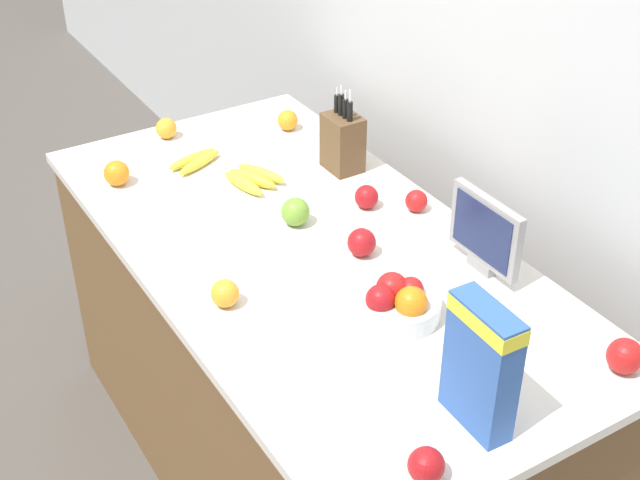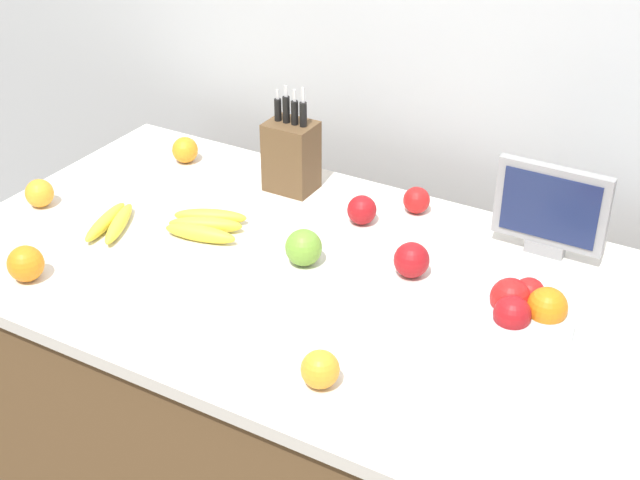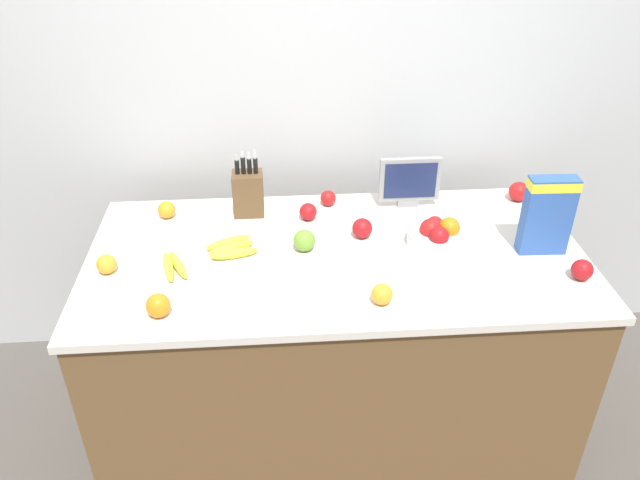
{
  "view_description": "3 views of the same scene",
  "coord_description": "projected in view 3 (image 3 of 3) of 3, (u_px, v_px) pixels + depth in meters",
  "views": [
    {
      "loc": [
        1.76,
        -1.04,
        2.26
      ],
      "look_at": [
        0.06,
        -0.0,
        0.96
      ],
      "focal_mm": 50.0,
      "sensor_mm": 36.0,
      "label": 1
    },
    {
      "loc": [
        0.75,
        -1.41,
        1.97
      ],
      "look_at": [
        -0.06,
        0.0,
        0.99
      ],
      "focal_mm": 50.0,
      "sensor_mm": 36.0,
      "label": 2
    },
    {
      "loc": [
        -0.2,
        -1.93,
        2.18
      ],
      "look_at": [
        -0.06,
        -0.04,
        0.98
      ],
      "focal_mm": 35.0,
      "sensor_mm": 36.0,
      "label": 3
    }
  ],
  "objects": [
    {
      "name": "apple_rightmost",
      "position": [
        328.0,
        198.0,
        2.61
      ],
      "size": [
        0.07,
        0.07,
        0.07
      ],
      "primitive_type": "sphere",
      "color": "red",
      "rests_on": "counter"
    },
    {
      "name": "apple_by_knife_block",
      "position": [
        519.0,
        192.0,
        2.64
      ],
      "size": [
        0.08,
        0.08,
        0.08
      ],
      "primitive_type": "sphere",
      "color": "red",
      "rests_on": "counter"
    },
    {
      "name": "fruit_bowl",
      "position": [
        437.0,
        235.0,
        2.34
      ],
      "size": [
        0.21,
        0.21,
        0.11
      ],
      "color": "silver",
      "rests_on": "counter"
    },
    {
      "name": "apple_rear",
      "position": [
        308.0,
        212.0,
        2.5
      ],
      "size": [
        0.07,
        0.07,
        0.07
      ],
      "primitive_type": "sphere",
      "color": "#A31419",
      "rests_on": "counter"
    },
    {
      "name": "knife_block",
      "position": [
        248.0,
        193.0,
        2.51
      ],
      "size": [
        0.12,
        0.1,
        0.28
      ],
      "color": "brown",
      "rests_on": "counter"
    },
    {
      "name": "apple_middle",
      "position": [
        304.0,
        240.0,
        2.31
      ],
      "size": [
        0.08,
        0.08,
        0.08
      ],
      "primitive_type": "sphere",
      "color": "#6B9E33",
      "rests_on": "counter"
    },
    {
      "name": "apple_near_bananas",
      "position": [
        362.0,
        228.0,
        2.39
      ],
      "size": [
        0.08,
        0.08,
        0.08
      ],
      "primitive_type": "sphere",
      "color": "#A31419",
      "rests_on": "counter"
    },
    {
      "name": "orange_by_cereal",
      "position": [
        382.0,
        294.0,
        2.04
      ],
      "size": [
        0.07,
        0.07,
        0.07
      ],
      "primitive_type": "sphere",
      "color": "orange",
      "rests_on": "counter"
    },
    {
      "name": "banana_bunch_left",
      "position": [
        173.0,
        266.0,
        2.21
      ],
      "size": [
        0.12,
        0.2,
        0.03
      ],
      "rotation": [
        0.0,
        0.0,
        1.86
      ],
      "color": "yellow",
      "rests_on": "counter"
    },
    {
      "name": "orange_mid_right",
      "position": [
        158.0,
        306.0,
        1.98
      ],
      "size": [
        0.08,
        0.08,
        0.08
      ],
      "primitive_type": "sphere",
      "color": "orange",
      "rests_on": "counter"
    },
    {
      "name": "wall_back",
      "position": [
        323.0,
        89.0,
        2.67
      ],
      "size": [
        9.0,
        0.06,
        2.6
      ],
      "color": "silver",
      "rests_on": "ground_plane"
    },
    {
      "name": "counter",
      "position": [
        335.0,
        344.0,
        2.56
      ],
      "size": [
        1.84,
        0.91,
        0.9
      ],
      "color": "brown",
      "rests_on": "ground_plane"
    },
    {
      "name": "banana_bunch_right",
      "position": [
        231.0,
        248.0,
        2.31
      ],
      "size": [
        0.2,
        0.17,
        0.04
      ],
      "rotation": [
        0.0,
        0.0,
        0.33
      ],
      "color": "yellow",
      "rests_on": "counter"
    },
    {
      "name": "orange_front_center",
      "position": [
        167.0,
        210.0,
        2.52
      ],
      "size": [
        0.07,
        0.07,
        0.07
      ],
      "primitive_type": "sphere",
      "color": "orange",
      "rests_on": "counter"
    },
    {
      "name": "apple_front",
      "position": [
        582.0,
        270.0,
        2.15
      ],
      "size": [
        0.07,
        0.07,
        0.07
      ],
      "primitive_type": "sphere",
      "color": "#A31419",
      "rests_on": "counter"
    },
    {
      "name": "small_monitor",
      "position": [
        410.0,
        181.0,
        2.55
      ],
      "size": [
        0.25,
        0.03,
        0.22
      ],
      "color": "gray",
      "rests_on": "counter"
    },
    {
      "name": "cereal_box",
      "position": [
        548.0,
        212.0,
        2.24
      ],
      "size": [
        0.18,
        0.07,
        0.3
      ],
      "rotation": [
        0.0,
        0.0,
        -0.03
      ],
      "color": "#2D56A8",
      "rests_on": "counter"
    },
    {
      "name": "orange_front_right",
      "position": [
        106.0,
        264.0,
        2.19
      ],
      "size": [
        0.07,
        0.07,
        0.07
      ],
      "primitive_type": "sphere",
      "color": "orange",
      "rests_on": "counter"
    },
    {
      "name": "ground_plane",
      "position": [
        334.0,
        420.0,
        2.8
      ],
      "size": [
        14.0,
        14.0,
        0.0
      ],
      "primitive_type": "plane",
      "color": "#514C47"
    }
  ]
}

